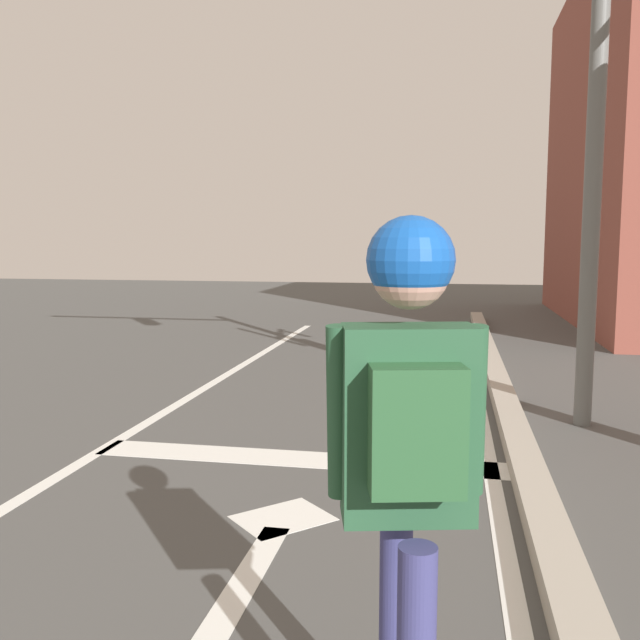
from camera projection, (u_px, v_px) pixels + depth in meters
name	position (u px, v px, depth m)	size (l,w,h in m)	color
lane_line_curbside	(509.00, 576.00, 3.56)	(0.12, 20.00, 0.01)	silver
stop_bar	(298.00, 459.00, 5.47)	(3.30, 0.40, 0.01)	silver
lane_arrow_stem	(243.00, 584.00, 3.48)	(0.16, 1.40, 0.01)	silver
lane_arrow_head	(283.00, 518.00, 4.31)	(0.56, 0.44, 0.01)	silver
curb_strip	(560.00, 568.00, 3.51)	(0.24, 24.00, 0.14)	#A49E90
skater	(409.00, 429.00, 2.01)	(0.47, 0.64, 1.73)	navy
traffic_signal_mast	(493.00, 40.00, 6.24)	(4.31, 0.34, 5.29)	#60615E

